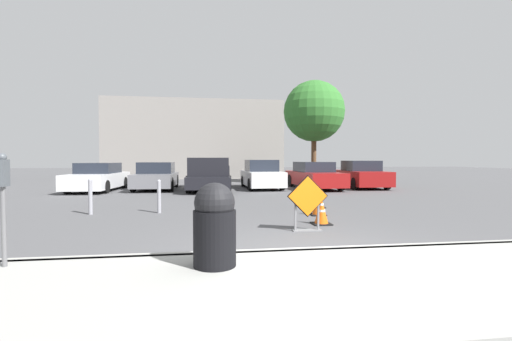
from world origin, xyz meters
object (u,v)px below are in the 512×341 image
(traffic_cone_third, at_px, (316,196))
(pickup_truck, at_px, (210,176))
(parked_car_nearest, at_px, (98,178))
(parked_car_third, at_px, (262,175))
(bollard_second, at_px, (90,196))
(parking_meter, at_px, (3,190))
(traffic_cone_second, at_px, (318,203))
(parked_car_fifth, at_px, (361,175))
(road_closed_sign, at_px, (307,202))
(trash_bin, at_px, (215,224))
(parked_car_second, at_px, (156,177))
(parked_car_fourth, at_px, (314,176))
(bollard_nearest, at_px, (159,195))
(traffic_cone_nearest, at_px, (321,211))

(traffic_cone_third, distance_m, pickup_truck, 7.37)
(traffic_cone_third, xyz_separation_m, parked_car_nearest, (-8.80, 7.12, 0.26))
(pickup_truck, distance_m, parked_car_third, 2.86)
(bollard_second, relative_size, parking_meter, 0.68)
(parked_car_nearest, height_order, bollard_second, parked_car_nearest)
(parking_meter, bearing_deg, traffic_cone_second, 36.68)
(parked_car_nearest, xyz_separation_m, parked_car_fifth, (13.63, -0.07, 0.04))
(road_closed_sign, bearing_deg, parked_car_nearest, 125.29)
(pickup_truck, height_order, parked_car_third, pickup_truck)
(parked_car_nearest, xyz_separation_m, trash_bin, (5.46, -13.17, 0.06))
(trash_bin, bearing_deg, pickup_truck, 90.08)
(traffic_cone_second, bearing_deg, parked_car_third, 91.29)
(parked_car_fifth, bearing_deg, traffic_cone_third, 58.65)
(parked_car_second, bearing_deg, road_closed_sign, 113.82)
(road_closed_sign, xyz_separation_m, pickup_truck, (-2.05, 10.01, 0.10))
(traffic_cone_second, xyz_separation_m, parked_car_third, (-0.20, 8.84, 0.36))
(parked_car_nearest, xyz_separation_m, pickup_truck, (5.44, -0.57, 0.10))
(traffic_cone_second, height_order, pickup_truck, pickup_truck)
(parked_car_fourth, bearing_deg, traffic_cone_second, 70.38)
(bollard_nearest, xyz_separation_m, parking_meter, (-1.26, -5.23, 0.65))
(traffic_cone_third, relative_size, parked_car_fifth, 0.18)
(parked_car_nearest, relative_size, parked_car_fifth, 1.10)
(parked_car_second, height_order, bollard_second, parked_car_second)
(parked_car_second, distance_m, bollard_second, 7.98)
(parked_car_nearest, relative_size, parked_car_second, 1.11)
(traffic_cone_second, bearing_deg, bollard_nearest, 167.20)
(traffic_cone_nearest, xyz_separation_m, parking_meter, (-5.34, -2.93, 0.84))
(traffic_cone_second, distance_m, traffic_cone_third, 1.53)
(parked_car_third, distance_m, parking_meter, 14.17)
(parked_car_second, xyz_separation_m, trash_bin, (2.73, -13.53, 0.05))
(parked_car_fourth, distance_m, bollard_second, 11.46)
(road_closed_sign, distance_m, parking_meter, 5.31)
(trash_bin, distance_m, bollard_nearest, 5.78)
(parked_car_second, bearing_deg, pickup_truck, 161.24)
(parked_car_second, relative_size, bollard_second, 4.07)
(bollard_nearest, bearing_deg, traffic_cone_second, -12.80)
(pickup_truck, height_order, bollard_second, pickup_truck)
(traffic_cone_nearest, bearing_deg, bollard_nearest, 150.66)
(traffic_cone_nearest, bearing_deg, parked_car_third, 89.23)
(traffic_cone_third, relative_size, parked_car_second, 0.19)
(parking_meter, bearing_deg, trash_bin, -7.22)
(traffic_cone_second, xyz_separation_m, traffic_cone_third, (0.42, 1.47, 0.04))
(parked_car_third, distance_m, bollard_second, 9.92)
(traffic_cone_second, distance_m, parked_car_second, 10.60)
(road_closed_sign, relative_size, parked_car_nearest, 0.27)
(parked_car_third, bearing_deg, traffic_cone_second, 89.39)
(parked_car_fourth, bearing_deg, bollard_second, 36.99)
(traffic_cone_third, height_order, trash_bin, trash_bin)
(road_closed_sign, relative_size, pickup_truck, 0.22)
(parked_car_fifth, bearing_deg, bollard_nearest, 40.96)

